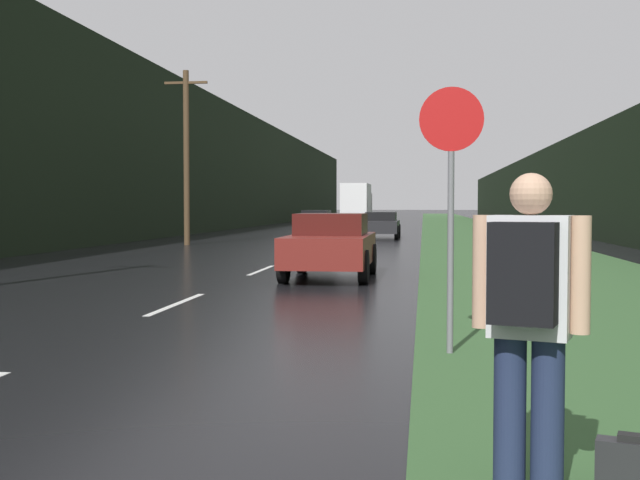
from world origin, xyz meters
TOP-DOWN VIEW (x-y plane):
  - grass_verge at (6.96, 40.00)m, footprint 6.00×240.00m
  - lane_stripe_c at (0.00, 12.71)m, footprint 0.12×3.00m
  - lane_stripe_d at (0.00, 19.71)m, footprint 0.12×3.00m
  - lane_stripe_e at (0.00, 26.71)m, footprint 0.12×3.00m
  - treeline_far_side at (-9.96, 50.00)m, footprint 2.00×140.00m
  - treeline_near_side at (12.96, 50.00)m, footprint 2.00×140.00m
  - utility_pole_far at (-5.66, 32.02)m, footprint 1.80×0.24m
  - stop_sign at (4.35, 8.71)m, footprint 0.70×0.07m
  - hitchhiker_with_backpack at (4.62, 4.29)m, footprint 0.61×0.51m
  - suitcase at (5.20, 4.46)m, footprint 0.38×0.23m
  - car_passing_near at (1.98, 17.80)m, footprint 1.89×4.17m
  - car_passing_far at (1.98, 39.38)m, footprint 1.83×4.49m
  - car_oncoming at (-1.98, 45.15)m, footprint 1.82×4.75m
  - delivery_truck at (-1.98, 72.84)m, footprint 2.49×8.50m

SIDE VIEW (x-z plane):
  - lane_stripe_c at x=0.00m, z-range 0.00..0.01m
  - lane_stripe_d at x=0.00m, z-range 0.00..0.01m
  - lane_stripe_e at x=0.00m, z-range 0.00..0.01m
  - grass_verge at x=6.96m, z-range 0.00..0.02m
  - suitcase at x=5.20m, z-range -0.01..0.35m
  - car_passing_far at x=1.98m, z-range 0.03..1.34m
  - car_oncoming at x=-1.98m, z-range 0.01..1.38m
  - car_passing_near at x=1.98m, z-range 0.02..1.47m
  - hitchhiker_with_backpack at x=4.62m, z-range 0.13..1.94m
  - stop_sign at x=4.35m, z-range 0.34..3.26m
  - delivery_truck at x=-1.98m, z-range 0.09..3.67m
  - treeline_near_side at x=12.96m, z-range 0.00..5.42m
  - utility_pole_far at x=-5.66m, z-range 0.13..7.30m
  - treeline_far_side at x=-9.96m, z-range 0.00..8.55m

